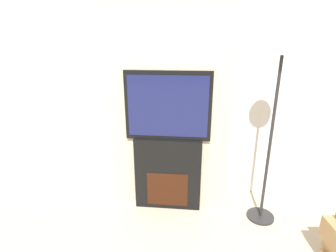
% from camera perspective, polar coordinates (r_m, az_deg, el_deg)
% --- Properties ---
extents(wall_back, '(6.00, 0.06, 2.70)m').
position_cam_1_polar(wall_back, '(3.02, 0.78, 9.45)').
color(wall_back, silver).
rests_on(wall_back, ground_plane).
extents(chimney_breast, '(1.26, 0.38, 2.70)m').
position_cam_1_polar(chimney_breast, '(2.81, 0.39, 8.73)').
color(chimney_breast, beige).
rests_on(chimney_breast, ground_plane).
extents(fireplace, '(0.72, 0.15, 0.82)m').
position_cam_1_polar(fireplace, '(2.95, -0.00, -10.30)').
color(fireplace, black).
rests_on(fireplace, ground_plane).
extents(television, '(0.88, 0.07, 0.72)m').
position_cam_1_polar(television, '(2.66, -0.01, 4.36)').
color(television, black).
rests_on(television, fireplace).
extents(floor_lamp, '(0.28, 0.28, 1.80)m').
position_cam_1_polar(floor_lamp, '(2.62, 22.31, 4.17)').
color(floor_lamp, '#262628').
rests_on(floor_lamp, ground_plane).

